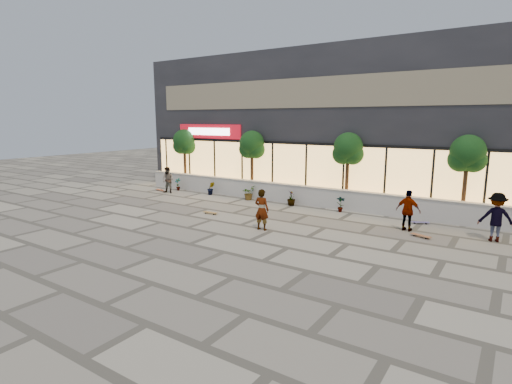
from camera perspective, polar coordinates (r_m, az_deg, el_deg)
The scene contains 20 objects.
ground at distance 16.33m, azimuth -5.59°, elevation -5.96°, with size 80.00×80.00×0.00m, color #9C9887.
planter_wall at distance 21.93m, azimuth 5.98°, elevation -0.35°, with size 22.00×0.42×1.04m.
retail_building at distance 26.54m, azimuth 11.71°, elevation 9.43°, with size 24.00×9.17×8.50m.
shrub_a at distance 26.50m, azimuth -11.10°, elevation 1.10°, with size 0.43×0.29×0.81m, color black.
shrub_b at distance 24.64m, azimuth -6.45°, elevation 0.54°, with size 0.45×0.36×0.81m, color black.
shrub_c at distance 22.96m, azimuth -1.09°, elevation -0.12°, with size 0.73×0.63×0.81m, color black.
shrub_d at distance 21.52m, azimuth 5.06°, elevation -0.86°, with size 0.45×0.45×0.81m, color black.
shrub_e at distance 20.37m, azimuth 12.00°, elevation -1.69°, with size 0.43×0.29×0.81m, color black.
tree_west at distance 27.46m, azimuth -10.20°, elevation 6.87°, with size 1.60×1.50×3.92m.
tree_midwest at distance 24.00m, azimuth -0.59°, elevation 6.55°, with size 1.60×1.50×3.92m.
tree_mideast at distance 21.23m, azimuth 13.01°, elevation 5.79°, with size 1.60×1.50×3.92m.
tree_east at distance 19.98m, azimuth 27.97°, elevation 4.59°, with size 1.60×1.50×3.92m.
skater_center at distance 16.61m, azimuth 0.82°, elevation -2.53°, with size 0.63×0.42×1.74m, color white.
skater_left at distance 25.57m, azimuth -12.47°, elevation 1.67°, with size 0.80×0.62×1.65m, color tan.
skater_right_near at distance 17.62m, azimuth 20.92°, elevation -2.51°, with size 1.01×0.42×1.72m, color silver.
skater_right_far at distance 17.59m, azimuth 31.09°, elevation -3.10°, with size 1.21×0.70×1.87m, color maroon.
skateboard_center at distance 19.68m, azimuth -6.53°, elevation -2.92°, with size 0.80×0.25×0.10m.
skateboard_left at distance 26.62m, azimuth -13.56°, elevation 0.32°, with size 0.73×0.26×0.09m.
skateboard_right_near at distance 17.03m, azimuth 22.50°, elevation -5.76°, with size 0.83×0.46×0.10m.
skateboard_right_far at distance 19.17m, azimuth 22.42°, elevation -4.01°, with size 0.78×0.50×0.09m.
Camera 1 is at (9.94, -12.13, 4.57)m, focal length 28.00 mm.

